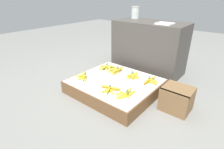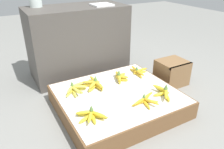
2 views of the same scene
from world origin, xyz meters
name	(u,v)px [view 1 (image 1 of 2)]	position (x,y,z in m)	size (l,w,h in m)	color
ground_plane	(115,91)	(0.00, 0.00, 0.00)	(10.00, 10.00, 0.00)	gray
display_platform	(115,86)	(0.00, 0.00, 0.08)	(1.03, 0.92, 0.16)	brown
back_vendor_table	(149,48)	(-0.02, 0.87, 0.40)	(1.08, 0.54, 0.79)	#4C4742
wooden_crate	(177,99)	(0.76, 0.12, 0.13)	(0.30, 0.27, 0.27)	olive
banana_bunch_front_left	(83,76)	(-0.36, -0.21, 0.19)	(0.22, 0.21, 0.10)	yellow
banana_bunch_front_midright	(110,89)	(0.12, -0.25, 0.19)	(0.26, 0.20, 0.08)	gold
banana_bunch_front_right	(126,94)	(0.33, -0.22, 0.19)	(0.16, 0.27, 0.11)	yellow
banana_bunch_middle_left	(107,67)	(-0.32, 0.21, 0.19)	(0.24, 0.21, 0.10)	#DBCC4C
banana_bunch_middle_midleft	(116,70)	(-0.14, 0.20, 0.20)	(0.17, 0.27, 0.11)	gold
banana_bunch_middle_midright	(133,76)	(0.14, 0.20, 0.20)	(0.15, 0.20, 0.11)	gold
banana_bunch_middle_right	(150,80)	(0.38, 0.23, 0.19)	(0.17, 0.26, 0.09)	gold
glass_jar	(135,12)	(-0.40, 1.02, 0.89)	(0.14, 0.14, 0.19)	silver
foam_tray_white	(165,24)	(0.24, 0.76, 0.80)	(0.21, 0.20, 0.02)	white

